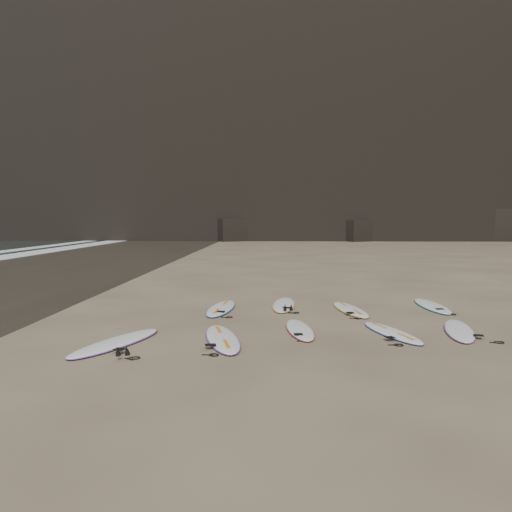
# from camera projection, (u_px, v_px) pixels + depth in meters

# --- Properties ---
(ground) EXTENTS (240.00, 240.00, 0.00)m
(ground) POSITION_uv_depth(u_px,v_px,m) (327.00, 332.00, 11.14)
(ground) COLOR #897559
(ground) RESTS_ON ground
(headland) EXTENTS (170.00, 101.00, 63.47)m
(headland) POSITION_uv_depth(u_px,v_px,m) (490.00, 58.00, 57.42)
(headland) COLOR black
(headland) RESTS_ON ground
(surfboard_0) EXTENTS (1.59, 2.69, 0.10)m
(surfboard_0) POSITION_uv_depth(u_px,v_px,m) (116.00, 342.00, 10.01)
(surfboard_0) COLOR white
(surfboard_0) RESTS_ON ground
(surfboard_1) EXTENTS (1.18, 2.63, 0.09)m
(surfboard_1) POSITION_uv_depth(u_px,v_px,m) (222.00, 338.00, 10.35)
(surfboard_1) COLOR white
(surfboard_1) RESTS_ON ground
(surfboard_2) EXTENTS (0.74, 2.26, 0.08)m
(surfboard_2) POSITION_uv_depth(u_px,v_px,m) (300.00, 329.00, 11.21)
(surfboard_2) COLOR white
(surfboard_2) RESTS_ON ground
(surfboard_3) EXTENTS (1.19, 2.32, 0.08)m
(surfboard_3) POSITION_uv_depth(u_px,v_px,m) (392.00, 332.00, 10.90)
(surfboard_3) COLOR white
(surfboard_3) RESTS_ON ground
(surfboard_4) EXTENTS (1.14, 2.47, 0.09)m
(surfboard_4) POSITION_uv_depth(u_px,v_px,m) (459.00, 330.00, 11.11)
(surfboard_4) COLOR white
(surfboard_4) RESTS_ON ground
(surfboard_5) EXTENTS (0.85, 2.62, 0.09)m
(surfboard_5) POSITION_uv_depth(u_px,v_px,m) (221.00, 308.00, 13.83)
(surfboard_5) COLOR white
(surfboard_5) RESTS_ON ground
(surfboard_6) EXTENTS (0.79, 2.54, 0.09)m
(surfboard_6) POSITION_uv_depth(u_px,v_px,m) (284.00, 304.00, 14.40)
(surfboard_6) COLOR white
(surfboard_6) RESTS_ON ground
(surfboard_7) EXTENTS (0.98, 2.48, 0.09)m
(surfboard_7) POSITION_uv_depth(u_px,v_px,m) (350.00, 309.00, 13.65)
(surfboard_7) COLOR white
(surfboard_7) RESTS_ON ground
(surfboard_8) EXTENTS (0.66, 2.52, 0.09)m
(surfboard_8) POSITION_uv_depth(u_px,v_px,m) (432.00, 306.00, 14.19)
(surfboard_8) COLOR white
(surfboard_8) RESTS_ON ground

